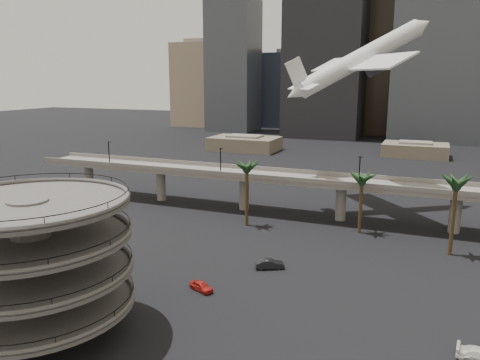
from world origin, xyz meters
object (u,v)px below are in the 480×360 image
at_px(parking_ramp, 33,255).
at_px(airborne_jet, 360,59).
at_px(overpass, 291,182).
at_px(car_a, 201,286).
at_px(car_b, 270,264).

relative_size(parking_ramp, airborne_jet, 0.73).
distance_m(overpass, airborne_jet, 31.00).
relative_size(overpass, car_a, 33.19).
bearing_deg(car_b, parking_ramp, 119.48).
distance_m(overpass, car_a, 42.11).
relative_size(airborne_jet, car_a, 7.72).
distance_m(airborne_jet, car_b, 53.77).
distance_m(parking_ramp, airborne_jet, 78.62).
relative_size(airborne_jet, car_b, 6.55).
relative_size(parking_ramp, overpass, 0.17).
xyz_separation_m(overpass, airborne_jet, (11.69, 11.79, 26.18)).
distance_m(parking_ramp, car_b, 35.29).
distance_m(parking_ramp, car_a, 23.18).
distance_m(overpass, car_b, 31.61).
bearing_deg(car_a, overpass, 21.70).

